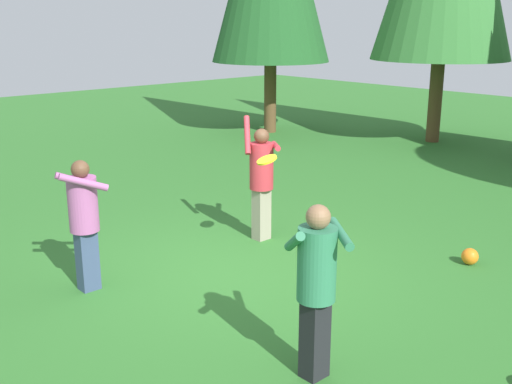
{
  "coord_description": "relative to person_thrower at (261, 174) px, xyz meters",
  "views": [
    {
      "loc": [
        5.52,
        -4.75,
        3.11
      ],
      "look_at": [
        0.16,
        0.16,
        1.05
      ],
      "focal_mm": 43.15,
      "sensor_mm": 36.0,
      "label": 1
    }
  ],
  "objects": [
    {
      "name": "ground_plane",
      "position": [
        0.67,
        -1.03,
        -0.97
      ],
      "size": [
        40.0,
        40.0,
        0.0
      ],
      "primitive_type": "plane",
      "color": "#2D6B28"
    },
    {
      "name": "frisbee",
      "position": [
        0.62,
        -0.49,
        0.39
      ],
      "size": [
        0.34,
        0.34,
        0.12
      ],
      "color": "yellow"
    },
    {
      "name": "ball_orange",
      "position": [
        2.55,
        1.35,
        -0.86
      ],
      "size": [
        0.22,
        0.22,
        0.22
      ],
      "primitive_type": "sphere",
      "color": "orange",
      "rests_on": "ground_plane"
    },
    {
      "name": "person_bystander",
      "position": [
        -0.12,
        -2.69,
        -0.04
      ],
      "size": [
        0.63,
        0.66,
        1.57
      ],
      "rotation": [
        0.0,
        0.0,
        1.25
      ],
      "color": "#38476B",
      "rests_on": "ground_plane"
    },
    {
      "name": "person_catcher",
      "position": [
        2.94,
        -2.09,
        -0.01
      ],
      "size": [
        0.72,
        0.7,
        1.62
      ],
      "rotation": [
        0.0,
        0.0,
        2.54
      ],
      "color": "black",
      "rests_on": "ground_plane"
    },
    {
      "name": "person_thrower",
      "position": [
        0.0,
        0.0,
        0.0
      ],
      "size": [
        0.67,
        0.67,
        1.8
      ],
      "rotation": [
        0.0,
        0.0,
        -0.66
      ],
      "color": "gray",
      "rests_on": "ground_plane"
    }
  ]
}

